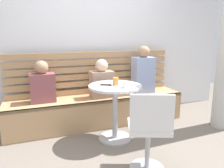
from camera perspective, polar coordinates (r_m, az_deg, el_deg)
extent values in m
plane|color=#70665B|center=(2.53, 4.98, -20.10)|extent=(8.00, 8.00, 0.00)
cube|color=silver|center=(3.67, -5.98, 13.87)|extent=(5.20, 0.10, 2.90)
cube|color=tan|center=(3.44, -3.63, -6.83)|extent=(2.70, 0.52, 0.44)
cube|color=#94734F|center=(3.16, -2.40, -4.77)|extent=(2.70, 0.04, 0.04)
cube|color=#A68157|center=(3.59, -4.81, -1.66)|extent=(2.65, 0.04, 0.09)
cube|color=tan|center=(3.56, -4.85, 0.32)|extent=(2.65, 0.04, 0.09)
cube|color=#A68157|center=(3.54, -4.88, 2.12)|extent=(2.65, 0.04, 0.09)
cube|color=tan|center=(3.52, -4.92, 3.93)|extent=(2.65, 0.04, 0.09)
cube|color=#A68157|center=(3.50, -4.95, 5.77)|extent=(2.65, 0.04, 0.09)
cube|color=tan|center=(3.49, -4.99, 7.61)|extent=(2.65, 0.04, 0.09)
cylinder|color=#ADADB2|center=(3.04, 0.77, -13.82)|extent=(0.44, 0.44, 0.02)
cylinder|color=#ADADB2|center=(2.90, 0.79, -7.52)|extent=(0.07, 0.07, 0.69)
cylinder|color=silver|center=(2.80, 0.81, -0.61)|extent=(0.68, 0.68, 0.03)
cylinder|color=#ADADB2|center=(2.48, 9.04, -20.75)|extent=(0.36, 0.36, 0.02)
cylinder|color=#ADADB2|center=(2.37, 9.23, -16.35)|extent=(0.05, 0.05, 0.45)
cube|color=silver|center=(2.26, 9.45, -10.89)|extent=(0.52, 0.52, 0.04)
cube|color=silver|center=(2.03, 10.32, -7.61)|extent=(0.39, 0.19, 0.36)
cube|color=#8C9EC6|center=(3.60, 8.11, 2.32)|extent=(0.34, 0.22, 0.58)
sphere|color=#A37A5B|center=(3.55, 8.30, 8.28)|extent=(0.19, 0.19, 0.19)
cube|color=brown|center=(3.23, -17.58, -0.92)|extent=(0.34, 0.22, 0.40)
sphere|color=#A37A5B|center=(3.18, -17.92, 4.13)|extent=(0.19, 0.19, 0.19)
cube|color=#9E7F6B|center=(3.31, -2.69, -0.06)|extent=(0.34, 0.22, 0.40)
sphere|color=#DBB293|center=(3.26, -2.74, 4.81)|extent=(0.19, 0.19, 0.19)
cylinder|color=white|center=(2.65, 3.46, -0.24)|extent=(0.08, 0.08, 0.07)
cylinder|color=orange|center=(2.78, 0.96, 0.70)|extent=(0.07, 0.07, 0.10)
cube|color=black|center=(2.80, -1.62, -0.21)|extent=(0.16, 0.13, 0.01)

